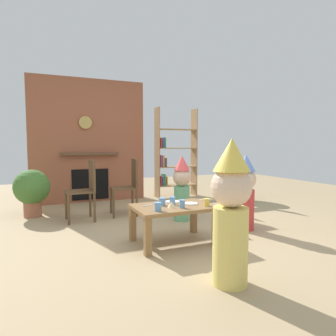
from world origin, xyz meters
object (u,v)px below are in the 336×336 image
at_px(paper_plate_rear, 191,203).
at_px(child_with_cone_hat, 231,208).
at_px(paper_cup_center, 158,207).
at_px(dining_chair_left, 86,186).
at_px(potted_plant_tall, 240,179).
at_px(paper_plate_front, 173,202).
at_px(birthday_cake_slice, 171,204).
at_px(coffee_table, 173,212).
at_px(child_by_the_chairs, 182,186).
at_px(paper_cup_near_right, 172,201).
at_px(child_in_pink, 245,190).
at_px(potted_plant_short, 32,189).
at_px(paper_cup_far_left, 207,202).
at_px(paper_cup_far_right, 162,202).
at_px(dining_chair_middle, 129,183).
at_px(bookshelf, 173,157).
at_px(paper_cup_near_left, 182,204).

bearing_deg(paper_plate_rear, child_with_cone_hat, -101.50).
bearing_deg(paper_cup_center, child_with_cone_hat, -74.05).
xyz_separation_m(dining_chair_left, potted_plant_tall, (3.08, 0.37, -0.08)).
height_order(paper_plate_front, potted_plant_tall, potted_plant_tall).
height_order(birthday_cake_slice, potted_plant_tall, potted_plant_tall).
xyz_separation_m(coffee_table, dining_chair_left, (-0.77, 1.45, 0.15)).
bearing_deg(paper_cup_center, potted_plant_tall, 37.80).
distance_m(paper_plate_rear, child_by_the_chairs, 0.92).
bearing_deg(paper_cup_near_right, paper_cup_center, -138.86).
bearing_deg(child_by_the_chairs, child_in_pink, 68.03).
height_order(paper_plate_front, dining_chair_left, dining_chair_left).
bearing_deg(child_in_pink, coffee_table, 0.00).
height_order(paper_cup_center, child_by_the_chairs, child_by_the_chairs).
relative_size(paper_cup_center, potted_plant_short, 0.12).
xyz_separation_m(child_with_cone_hat, child_in_pink, (1.09, 1.20, -0.10)).
xyz_separation_m(dining_chair_left, potted_plant_short, (-0.75, 0.56, -0.07)).
xyz_separation_m(paper_cup_far_left, potted_plant_tall, (1.97, 1.99, -0.05)).
bearing_deg(paper_plate_front, child_in_pink, -4.93).
height_order(paper_cup_far_right, dining_chair_middle, dining_chair_middle).
relative_size(bookshelf, potted_plant_tall, 2.56).
bearing_deg(dining_chair_left, child_in_pink, 143.17).
distance_m(coffee_table, paper_cup_center, 0.34).
bearing_deg(paper_cup_near_right, potted_plant_tall, 37.37).
height_order(birthday_cake_slice, dining_chair_left, dining_chair_left).
bearing_deg(child_by_the_chairs, coffee_table, 0.00).
relative_size(child_by_the_chairs, dining_chair_middle, 1.07).
bearing_deg(paper_cup_near_left, bookshelf, 67.45).
bearing_deg(paper_cup_center, child_by_the_chairs, 52.66).
bearing_deg(dining_chair_middle, paper_cup_near_right, 100.13).
xyz_separation_m(paper_cup_far_left, potted_plant_short, (-1.86, 2.18, -0.04)).
distance_m(paper_cup_near_right, paper_cup_center, 0.37).
relative_size(paper_cup_far_left, potted_plant_tall, 0.12).
bearing_deg(potted_plant_tall, child_with_cone_hat, -128.35).
xyz_separation_m(coffee_table, dining_chair_middle, (-0.09, 1.53, 0.15)).
distance_m(paper_plate_front, child_in_pink, 1.03).
relative_size(coffee_table, potted_plant_short, 1.22).
relative_size(paper_cup_far_right, paper_plate_rear, 0.53).
height_order(coffee_table, dining_chair_left, dining_chair_left).
bearing_deg(paper_cup_far_right, child_with_cone_hat, -84.34).
distance_m(paper_plate_front, birthday_cake_slice, 0.30).
height_order(child_by_the_chairs, dining_chair_middle, child_by_the_chairs).
xyz_separation_m(paper_cup_near_right, dining_chair_left, (-0.79, 1.38, 0.03)).
distance_m(bookshelf, coffee_table, 3.04).
bearing_deg(paper_cup_near_left, paper_cup_far_right, 125.82).
height_order(paper_cup_far_left, child_by_the_chairs, child_by_the_chairs).
distance_m(coffee_table, paper_cup_near_left, 0.20).
height_order(coffee_table, birthday_cake_slice, birthday_cake_slice).
height_order(paper_plate_front, birthday_cake_slice, birthday_cake_slice).
distance_m(child_with_cone_hat, dining_chair_middle, 2.64).
height_order(bookshelf, potted_plant_tall, bookshelf).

